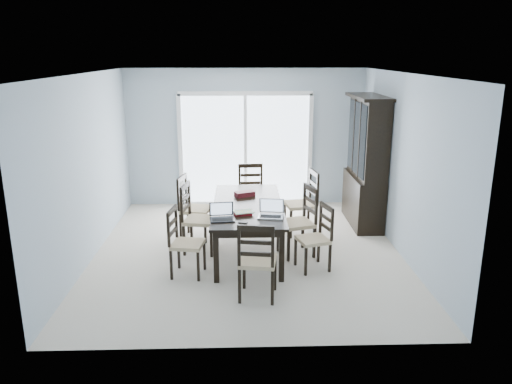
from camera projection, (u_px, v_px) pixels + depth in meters
floor at (248, 252)px, 7.45m from camera, size 5.00×5.00×0.00m
ceiling at (247, 73)px, 6.75m from camera, size 5.00×5.00×0.00m
back_wall at (245, 138)px, 9.50m from camera, size 4.50×0.02×2.60m
wall_left at (88, 168)px, 7.03m from camera, size 0.02×5.00×2.60m
wall_right at (404, 166)px, 7.17m from camera, size 0.02×5.00×2.60m
balcony at (245, 192)px, 10.83m from camera, size 4.50×2.00×0.10m
railing at (245, 156)px, 11.63m from camera, size 4.50×0.06×1.10m
dining_table at (248, 209)px, 7.27m from camera, size 1.00×2.20×0.75m
china_hutch at (366, 163)px, 8.43m from camera, size 0.50×1.38×2.20m
sliding_door at (245, 149)px, 9.54m from camera, size 2.52×0.05×2.18m
chair_left_near at (181, 235)px, 6.56m from camera, size 0.47×0.46×1.06m
chair_left_mid at (194, 211)px, 7.33m from camera, size 0.53×0.52×1.19m
chair_left_far at (190, 200)px, 7.87m from camera, size 0.53×0.52×1.17m
chair_right_near at (319, 230)px, 6.76m from camera, size 0.50×0.49×1.04m
chair_right_mid at (303, 213)px, 7.23m from camera, size 0.57×0.56×1.18m
chair_right_far at (307, 195)px, 8.08m from camera, size 0.53×0.52×1.21m
chair_end_near at (257, 253)px, 5.84m from camera, size 0.49×0.50×1.14m
chair_end_far at (251, 187)px, 8.73m from camera, size 0.46×0.47×1.15m
laptop_dark at (222, 216)px, 6.53m from camera, size 0.34×0.26×0.22m
laptop_silver at (271, 213)px, 6.64m from camera, size 0.37×0.28×0.23m
book_stack at (243, 213)px, 6.78m from camera, size 0.30×0.26×0.04m
cell_phone at (243, 223)px, 6.44m from camera, size 0.13×0.09×0.01m
game_box at (245, 194)px, 7.63m from camera, size 0.33×0.26×0.07m
hot_tub at (201, 169)px, 10.85m from camera, size 1.73×1.55×0.86m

